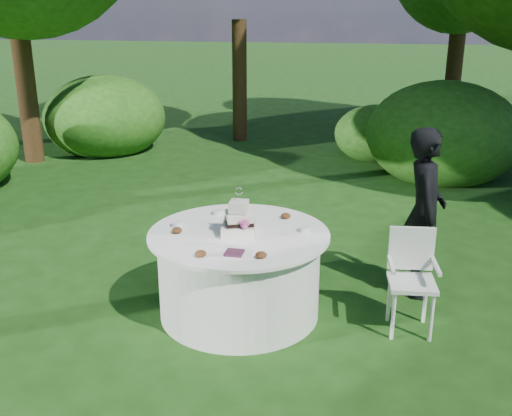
% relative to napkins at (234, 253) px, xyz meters
% --- Properties ---
extents(ground, '(80.00, 80.00, 0.00)m').
position_rel_napkins_xyz_m(ground, '(-0.07, 0.46, -0.78)').
color(ground, black).
rests_on(ground, ground).
extents(napkins, '(0.14, 0.14, 0.02)m').
position_rel_napkins_xyz_m(napkins, '(0.00, 0.00, 0.00)').
color(napkins, '#441D33').
rests_on(napkins, table).
extents(feather_plume, '(0.48, 0.07, 0.01)m').
position_rel_napkins_xyz_m(feather_plume, '(-0.24, 0.12, -0.00)').
color(feather_plume, white).
rests_on(feather_plume, table).
extents(guest, '(0.39, 0.58, 1.59)m').
position_rel_napkins_xyz_m(guest, '(1.52, 1.21, 0.02)').
color(guest, black).
rests_on(guest, ground).
extents(table, '(1.56, 1.56, 0.77)m').
position_rel_napkins_xyz_m(table, '(-0.07, 0.46, -0.39)').
color(table, silver).
rests_on(table, ground).
extents(cake, '(0.31, 0.31, 0.42)m').
position_rel_napkins_xyz_m(cake, '(-0.05, 0.42, 0.10)').
color(cake, white).
rests_on(cake, table).
extents(chair, '(0.42, 0.41, 0.87)m').
position_rel_napkins_xyz_m(chair, '(1.39, 0.50, -0.27)').
color(chair, silver).
rests_on(chair, ground).
extents(votives, '(1.21, 0.48, 0.04)m').
position_rel_napkins_xyz_m(votives, '(-0.17, 0.66, 0.01)').
color(votives, white).
rests_on(votives, table).
extents(petal_cups, '(0.95, 1.08, 0.05)m').
position_rel_napkins_xyz_m(petal_cups, '(-0.08, 0.28, 0.02)').
color(petal_cups, '#562D16').
rests_on(petal_cups, table).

